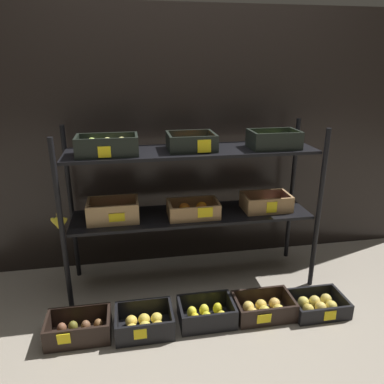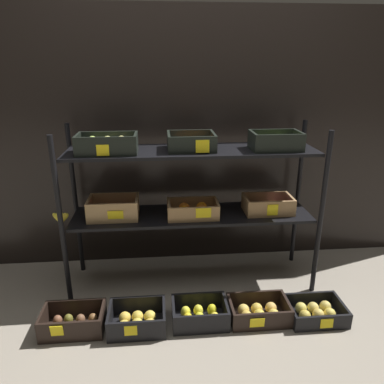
% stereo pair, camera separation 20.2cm
% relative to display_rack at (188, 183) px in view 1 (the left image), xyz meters
% --- Properties ---
extents(ground_plane, '(10.00, 10.00, 0.00)m').
position_rel_display_rack_xyz_m(ground_plane, '(0.03, 0.01, -0.75)').
color(ground_plane, gray).
extents(storefront_wall, '(4.05, 0.12, 1.88)m').
position_rel_display_rack_xyz_m(storefront_wall, '(0.03, 0.42, 0.19)').
color(storefront_wall, black).
rests_on(storefront_wall, ground_plane).
extents(display_rack, '(1.76, 0.45, 1.12)m').
position_rel_display_rack_xyz_m(display_rack, '(0.00, 0.00, 0.00)').
color(display_rack, black).
rests_on(display_rack, ground_plane).
extents(crate_ground_kiwi, '(0.36, 0.23, 0.14)m').
position_rel_display_rack_xyz_m(crate_ground_kiwi, '(-0.72, -0.46, -0.70)').
color(crate_ground_kiwi, black).
rests_on(crate_ground_kiwi, ground_plane).
extents(crate_ground_apple_gold, '(0.34, 0.26, 0.13)m').
position_rel_display_rack_xyz_m(crate_ground_apple_gold, '(-0.34, -0.47, -0.70)').
color(crate_ground_apple_gold, black).
rests_on(crate_ground_apple_gold, ground_plane).
extents(crate_ground_lemon, '(0.34, 0.24, 0.13)m').
position_rel_display_rack_xyz_m(crate_ground_lemon, '(0.04, -0.45, -0.70)').
color(crate_ground_lemon, black).
rests_on(crate_ground_lemon, ground_plane).
extents(crate_ground_right_apple_gold, '(0.37, 0.24, 0.12)m').
position_rel_display_rack_xyz_m(crate_ground_right_apple_gold, '(0.40, -0.46, -0.71)').
color(crate_ground_right_apple_gold, black).
rests_on(crate_ground_right_apple_gold, ground_plane).
extents(crate_ground_rightmost_apple_gold, '(0.35, 0.26, 0.10)m').
position_rel_display_rack_xyz_m(crate_ground_rightmost_apple_gold, '(0.76, -0.48, -0.71)').
color(crate_ground_rightmost_apple_gold, black).
rests_on(crate_ground_rightmost_apple_gold, ground_plane).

